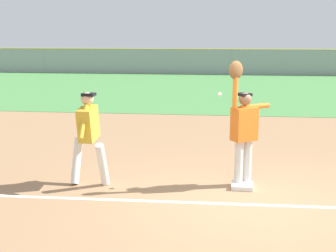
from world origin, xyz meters
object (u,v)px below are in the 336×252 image
fielder (243,126)px  parked_car_green (301,63)px  runner (88,132)px  parked_car_blue (228,61)px  baseball (220,94)px  first_base (242,186)px  parked_car_tan (156,62)px

fielder → parked_car_green: bearing=-45.8°
runner → parked_car_blue: (2.78, 25.75, -0.32)m
baseball → parked_car_green: bearing=77.6°
parked_car_green → first_base: bearing=-99.0°
fielder → parked_car_tan: size_ratio=0.50×
parked_car_blue → parked_car_green: 5.03m
fielder → runner: bearing=61.5°
fielder → runner: fielder is taller
fielder → runner: size_ratio=1.33×
parked_car_tan → first_base: bearing=-72.4°
parked_car_blue → fielder: bearing=-92.6°
baseball → parked_car_tan: (-4.62, 24.53, -1.00)m
runner → parked_car_green: bearing=77.6°
first_base → runner: bearing=-177.0°
parked_car_blue → parked_car_tan: bearing=-172.7°
baseball → runner: bearing=-171.7°
parked_car_tan → baseball: bearing=-73.3°
first_base → fielder: (-0.01, 0.14, 1.08)m
first_base → runner: 2.94m
baseball → parked_car_tan: 24.98m
first_base → parked_car_tan: 25.24m
baseball → parked_car_blue: size_ratio=0.02×
runner → parked_car_green: 26.32m
fielder → parked_car_blue: bearing=-34.4°
first_base → parked_car_green: bearing=78.7°
fielder → parked_car_blue: size_ratio=0.51×
fielder → parked_car_tan: (-5.05, 24.58, -0.45)m
parked_car_tan → parked_car_green: size_ratio=1.02×
first_base → parked_car_tan: size_ratio=0.08×
baseball → fielder: bearing=-7.1°
first_base → parked_car_tan: bearing=101.6°
first_base → parked_car_green: (5.00, 25.00, 0.63)m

